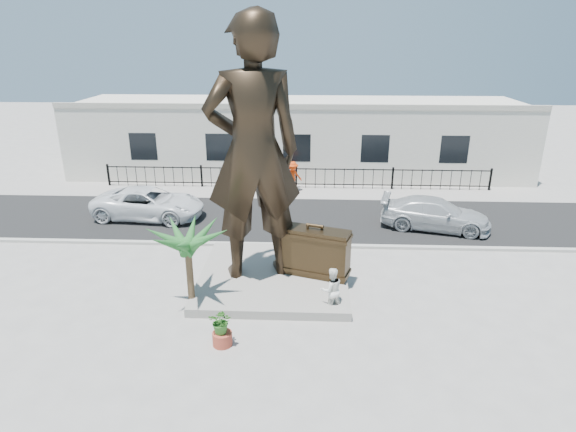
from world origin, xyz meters
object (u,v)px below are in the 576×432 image
Objects in this scene: tourist at (331,290)px; car_white at (149,203)px; suitcase at (314,252)px; statue at (253,152)px.

tourist is 0.29× the size of car_white.
tourist is at bearing -55.97° from suitcase.
suitcase is 0.47× the size of car_white.
suitcase reaches higher than tourist.
suitcase is 1.63× the size of tourist.
statue is 5.14m from tourist.
tourist is (0.53, -1.93, -0.41)m from suitcase.
suitcase is at bearing 161.69° from statue.
statue is 3.60× the size of suitcase.
suitcase is 10.01m from car_white.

